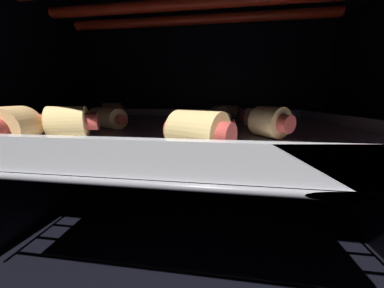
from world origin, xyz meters
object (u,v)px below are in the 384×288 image
Objects in this scene: pig_in_blanket_mid_7 at (198,133)px; pig_in_blanket_mid_8 at (52,121)px; pig_in_blanket_mid_9 at (216,122)px; pig_in_blanket_mid_6 at (258,117)px; pig_in_blanket_mid_0 at (69,122)px; pig_in_blanket_mid_10 at (112,110)px; pig_in_blanket_mid_2 at (12,126)px; oven_rack_mid at (191,133)px; pig_in_blanket_mid_11 at (269,122)px; pig_in_blanket_mid_1 at (229,111)px; pig_in_blanket_mid_5 at (112,119)px; baking_tray_mid at (191,127)px; pig_in_blanket_mid_3 at (220,114)px; pig_in_blanket_mid_4 at (98,114)px.

pig_in_blanket_mid_8 is at bearing 158.12° from pig_in_blanket_mid_7.
pig_in_blanket_mid_6 is at bearing 41.39° from pig_in_blanket_mid_9.
pig_in_blanket_mid_10 is at bearing 110.92° from pig_in_blanket_mid_0.
pig_in_blanket_mid_2 is 0.96× the size of pig_in_blanket_mid_7.
oven_rack_mid is at bearing 44.59° from pig_in_blanket_mid_0.
pig_in_blanket_mid_11 is (6.87, 7.27, 0.03)cm from pig_in_blanket_mid_7.
pig_in_blanket_mid_10 is (-30.44, 12.27, 0.26)cm from pig_in_blanket_mid_6.
pig_in_blanket_mid_10 reaches higher than pig_in_blanket_mid_8.
pig_in_blanket_mid_1 reaches higher than pig_in_blanket_mid_9.
pig_in_blanket_mid_10 is (-10.01, 17.46, 0.20)cm from pig_in_blanket_mid_5.
baking_tray_mid is 7.92× the size of pig_in_blanket_mid_1.
pig_in_blanket_mid_5 is (-10.39, -4.51, 1.68)cm from baking_tray_mid.
pig_in_blanket_mid_3 is at bearing 84.77° from pig_in_blanket_mid_7.
pig_in_blanket_mid_11 is (5.59, -2.94, 0.41)cm from pig_in_blanket_mid_9.
pig_in_blanket_mid_0 is at bearing -157.39° from pig_in_blanket_mid_9.
pig_in_blanket_mid_3 is at bearing 86.81° from pig_in_blanket_mid_9.
pig_in_blanket_mid_7 is 10.30cm from pig_in_blanket_mid_9.
pig_in_blanket_mid_11 reaches higher than pig_in_blanket_mid_3.
pig_in_blanket_mid_7 reaches higher than pig_in_blanket_mid_9.
pig_in_blanket_mid_5 is (0.84, 6.56, -0.26)cm from pig_in_blanket_mid_0.
pig_in_blanket_mid_4 is 0.97× the size of pig_in_blanket_mid_6.
pig_in_blanket_mid_9 is (14.21, -0.29, -0.19)cm from pig_in_blanket_mid_5.
pig_in_blanket_mid_0 is at bearing -69.08° from pig_in_blanket_mid_10.
pig_in_blanket_mid_1 is 1.12× the size of pig_in_blanket_mid_4.
pig_in_blanket_mid_6 is 8.28cm from pig_in_blanket_mid_9.
baking_tray_mid is 7.24× the size of pig_in_blanket_mid_3.
pig_in_blanket_mid_0 is 1.04× the size of pig_in_blanket_mid_6.
pig_in_blanket_mid_10 is at bearing 147.61° from baking_tray_mid.
pig_in_blanket_mid_7 is at bearing -95.23° from pig_in_blanket_mid_3.
pig_in_blanket_mid_9 is at bearing -93.19° from pig_in_blanket_mid_3.
pig_in_blanket_mid_3 is 1.19× the size of pig_in_blanket_mid_10.
pig_in_blanket_mid_5 is 0.94× the size of pig_in_blanket_mid_10.
pig_in_blanket_mid_2 is 16.46cm from pig_in_blanket_mid_7.
oven_rack_mid is 12.28× the size of pig_in_blanket_mid_9.
pig_in_blanket_mid_0 reaches higher than pig_in_blanket_mid_9.
pig_in_blanket_mid_7 is at bearing -133.40° from pig_in_blanket_mid_11.
pig_in_blanket_mid_8 is (-5.82, 3.92, -0.36)cm from pig_in_blanket_mid_0.
pig_in_blanket_mid_10 reaches higher than pig_in_blanket_mid_5.
pig_in_blanket_mid_0 is 1.03× the size of pig_in_blanket_mid_7.
pig_in_blanket_mid_8 is (-23.64, -21.24, -0.07)cm from pig_in_blanket_mid_1.
pig_in_blanket_mid_2 reaches higher than pig_in_blanket_mid_10.
pig_in_blanket_mid_4 is (-18.02, 3.76, 2.41)cm from oven_rack_mid.
pig_in_blanket_mid_11 is (27.42, -11.50, 0.36)cm from pig_in_blanket_mid_4.
pig_in_blanket_mid_11 is (2.82, -21.84, 0.26)cm from pig_in_blanket_mid_1.
pig_in_blanket_mid_6 and pig_in_blanket_mid_8 have the same top height.
pig_in_blanket_mid_11 is at bearing -1.29° from pig_in_blanket_mid_8.
pig_in_blanket_mid_9 is (21.83, -8.56, -0.06)cm from pig_in_blanket_mid_4.
oven_rack_mid is 24.32cm from pig_in_blanket_mid_10.
pig_in_blanket_mid_5 is at bearing 21.58° from pig_in_blanket_mid_8.
pig_in_blanket_mid_4 is 1.18× the size of pig_in_blanket_mid_9.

